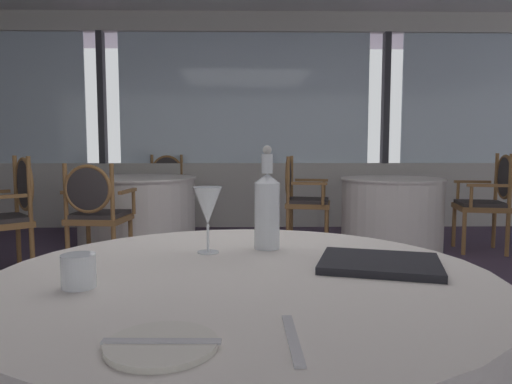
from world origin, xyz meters
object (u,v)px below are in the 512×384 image
Objects in this scene: water_bottle at (267,208)px; dining_chair_0_0 at (491,195)px; water_tumbler at (79,271)px; wine_glass at (208,207)px; side_plate at (162,345)px; menu_book at (380,263)px; dining_chair_1_1 at (9,206)px; dining_chair_3_1 at (165,185)px; dining_chair_0_1 at (300,193)px; dining_chair_3_0 at (95,208)px.

water_bottle reaches higher than dining_chair_0_0.
water_tumbler is 0.08× the size of dining_chair_0_0.
dining_chair_0_0 reaches higher than wine_glass.
water_tumbler is at bearing -127.10° from wine_glass.
menu_book is (0.49, 0.50, 0.01)m from side_plate.
dining_chair_3_1 is at bearing -152.37° from dining_chair_1_1.
dining_chair_0_1 reaches higher than dining_chair_3_0.
water_bottle is at bearing 17.97° from wine_glass.
dining_chair_3_1 reaches higher than wine_glass.
side_plate is at bearing -91.42° from wine_glass.
water_tumbler reaches higher than side_plate.
wine_glass is at bearing 86.25° from dining_chair_1_1.
water_bottle is at bearing -87.50° from dining_chair_0_1.
side_plate is 0.56× the size of water_bottle.
dining_chair_0_0 is 4.50m from dining_chair_1_1.
dining_chair_0_0 reaches higher than menu_book.
water_bottle is at bearing 63.94° from dining_chair_0_0.
dining_chair_0_1 reaches higher than water_tumbler.
dining_chair_1_1 reaches higher than wine_glass.
dining_chair_0_1 reaches higher than dining_chair_3_1.
wine_glass reaches higher than menu_book.
menu_book is 0.31× the size of dining_chair_0_0.
water_bottle is 4.22× the size of water_tumbler.
dining_chair_3_1 is (0.90, 2.21, -0.00)m from dining_chair_1_1.
wine_glass is (-0.18, -0.06, 0.01)m from water_bottle.
wine_glass is 0.21× the size of dining_chair_0_1.
water_tumbler is at bearing -156.78° from dining_chair_3_0.
water_tumbler is (-0.44, -0.41, -0.09)m from water_bottle.
dining_chair_0_0 is at bearing 52.03° from water_tumbler.
dining_chair_3_0 is (0.68, 0.10, -0.02)m from dining_chair_1_1.
dining_chair_0_0 is (2.59, 3.96, -0.16)m from side_plate.
dining_chair_3_0 is at bearing 109.56° from side_plate.
side_plate is at bearing -88.72° from dining_chair_0_1.
menu_book is 3.57m from dining_chair_1_1.
water_bottle is 0.39m from menu_book.
dining_chair_3_1 is (0.22, 2.12, 0.02)m from dining_chair_3_0.
side_plate is 5.49m from dining_chair_3_1.
dining_chair_3_0 is (-1.87, -1.03, -0.02)m from dining_chair_0_1.
side_plate is 0.41m from water_tumbler.
wine_glass is 0.20× the size of dining_chair_1_1.
dining_chair_0_0 reaches higher than dining_chair_0_1.
wine_glass is 0.21× the size of dining_chair_3_1.
wine_glass is 0.45m from water_tumbler.
side_plate is 0.19× the size of dining_chair_3_0.
dining_chair_0_0 is 1.01× the size of dining_chair_1_1.
dining_chair_0_1 reaches higher than menu_book.
water_bottle is 0.61m from water_tumbler.
side_plate is 0.77m from water_bottle.
dining_chair_0_0 is at bearing 149.59° from dining_chair_1_1.
water_bottle reaches higher than water_tumbler.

